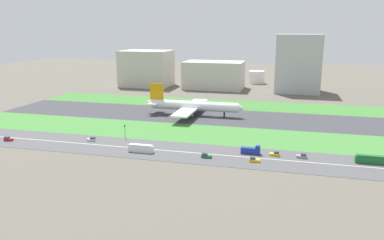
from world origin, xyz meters
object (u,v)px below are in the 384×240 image
object	(u,v)px
bus_0	(370,159)
airliner	(191,106)
car_1	(275,154)
office_tower	(298,63)
fuel_tank_west	(232,75)
car_3	(254,160)
terminal_building	(147,68)
car_5	(206,156)
fuel_tank_centre	(256,77)
truck_0	(251,150)
hangar_building	(214,75)
bus_1	(141,148)
car_4	(92,139)
car_0	(302,156)
car_2	(8,139)

from	to	relation	value
bus_0	airliner	bearing A→B (deg)	144.03
car_1	office_tower	distance (m)	183.84
bus_0	fuel_tank_west	xyz separation A→B (m)	(-92.50, 227.00, 6.26)
car_3	terminal_building	distance (m)	228.06
car_5	airliner	bearing A→B (deg)	-70.95
fuel_tank_centre	car_5	bearing A→B (deg)	-89.92
truck_0	hangar_building	xyz separation A→B (m)	(-53.64, 182.00, 10.76)
bus_1	truck_0	bearing A→B (deg)	-168.25
terminal_building	fuel_tank_west	xyz separation A→B (m)	(75.85, 45.00, -8.86)
car_4	truck_0	distance (m)	78.12
fuel_tank_centre	truck_0	bearing A→B (deg)	-85.34
airliner	office_tower	size ratio (longest dim) A/B	1.31
car_0	fuel_tank_west	xyz separation A→B (m)	(-65.61, 227.00, 7.15)
truck_0	bus_1	bearing A→B (deg)	-168.25
car_0	office_tower	xyz separation A→B (m)	(-1.06, 182.00, 23.84)
car_5	hangar_building	bearing A→B (deg)	-79.53
bus_0	fuel_tank_west	size ratio (longest dim) A/B	0.68
car_0	office_tower	world-z (taller)	office_tower
terminal_building	airliner	bearing A→B (deg)	-56.79
fuel_tank_centre	terminal_building	bearing A→B (deg)	-156.04
car_5	bus_0	bearing A→B (deg)	-171.48
airliner	bus_0	bearing A→B (deg)	-35.97
car_1	car_2	distance (m)	129.22
bus_0	bus_1	bearing A→B (deg)	-174.09
bus_1	hangar_building	size ratio (longest dim) A/B	0.22
car_5	car_2	bearing A→B (deg)	0.00
bus_0	car_3	bearing A→B (deg)	-167.82
car_5	office_tower	size ratio (longest dim) A/B	0.09
car_0	car_3	bearing A→B (deg)	-152.78
bus_0	fuel_tank_centre	xyz separation A→B (m)	(-67.12, 227.00, 4.40)
car_0	car_1	bearing A→B (deg)	180.00
car_2	car_4	xyz separation A→B (m)	(40.29, 10.00, 0.00)
car_2	fuel_tank_centre	bearing A→B (deg)	-112.86
car_1	office_tower	world-z (taller)	office_tower
car_1	car_2	xyz separation A→B (m)	(-128.83, -10.00, 0.00)
airliner	car_4	xyz separation A→B (m)	(-33.03, -68.00, -5.31)
truck_0	hangar_building	size ratio (longest dim) A/B	0.16
hangar_building	fuel_tank_centre	world-z (taller)	hangar_building
hangar_building	office_tower	xyz separation A→B (m)	(74.32, 0.00, 12.33)
hangar_building	fuel_tank_west	distance (m)	46.25
car_1	car_0	world-z (taller)	same
terminal_building	office_tower	size ratio (longest dim) A/B	0.92
car_4	terminal_building	size ratio (longest dim) A/B	0.10
fuel_tank_west	fuel_tank_centre	xyz separation A→B (m)	(25.39, 0.00, -1.86)
car_3	car_5	size ratio (longest dim) A/B	1.00
bus_0	hangar_building	xyz separation A→B (m)	(-102.26, 182.00, 10.61)
bus_0	hangar_building	size ratio (longest dim) A/B	0.22
bus_0	hangar_building	world-z (taller)	hangar_building
car_3	car_5	xyz separation A→B (m)	(-20.45, 0.00, 0.00)
car_5	car_4	bearing A→B (deg)	-9.47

